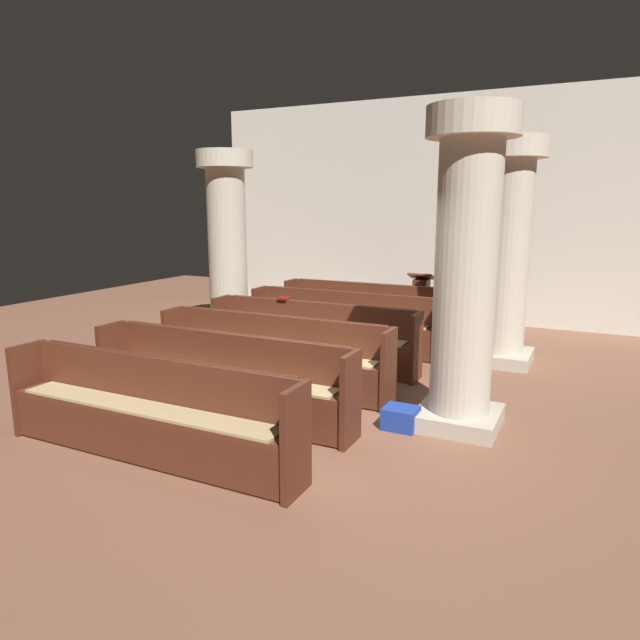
# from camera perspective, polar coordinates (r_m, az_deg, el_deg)

# --- Properties ---
(ground_plane) EXTENTS (19.20, 19.20, 0.00)m
(ground_plane) POSITION_cam_1_polar(r_m,az_deg,el_deg) (6.68, -1.84, -9.09)
(ground_plane) COLOR brown
(back_wall) EXTENTS (10.00, 0.16, 4.50)m
(back_wall) POSITION_cam_1_polar(r_m,az_deg,el_deg) (11.96, 12.03, 10.84)
(back_wall) COLOR silver
(back_wall) RESTS_ON ground
(pew_row_0) EXTENTS (3.24, 0.47, 0.95)m
(pew_row_0) POSITION_cam_1_polar(r_m,az_deg,el_deg) (10.29, 4.87, 1.21)
(pew_row_0) COLOR #562819
(pew_row_0) RESTS_ON ground
(pew_row_1) EXTENTS (3.24, 0.46, 0.95)m
(pew_row_1) POSITION_cam_1_polar(r_m,az_deg,el_deg) (9.26, 2.32, 0.07)
(pew_row_1) COLOR #562819
(pew_row_1) RESTS_ON ground
(pew_row_2) EXTENTS (3.24, 0.47, 0.95)m
(pew_row_2) POSITION_cam_1_polar(r_m,az_deg,el_deg) (8.25, -0.85, -1.35)
(pew_row_2) COLOR #562819
(pew_row_2) RESTS_ON ground
(pew_row_3) EXTENTS (3.24, 0.46, 0.95)m
(pew_row_3) POSITION_cam_1_polar(r_m,az_deg,el_deg) (7.28, -4.90, -3.15)
(pew_row_3) COLOR #562819
(pew_row_3) RESTS_ON ground
(pew_row_4) EXTENTS (3.24, 0.46, 0.95)m
(pew_row_4) POSITION_cam_1_polar(r_m,az_deg,el_deg) (6.37, -10.16, -5.46)
(pew_row_4) COLOR #562819
(pew_row_4) RESTS_ON ground
(pew_row_5) EXTENTS (3.24, 0.47, 0.95)m
(pew_row_5) POSITION_cam_1_polar(r_m,az_deg,el_deg) (5.54, -17.14, -8.42)
(pew_row_5) COLOR #562819
(pew_row_5) RESTS_ON ground
(pillar_aisle_side) EXTENTS (1.01, 1.01, 3.31)m
(pillar_aisle_side) POSITION_cam_1_polar(r_m,az_deg,el_deg) (8.76, 18.34, 6.87)
(pillar_aisle_side) COLOR #B6AD9A
(pillar_aisle_side) RESTS_ON ground
(pillar_far_side) EXTENTS (1.01, 1.01, 3.31)m
(pillar_far_side) POSITION_cam_1_polar(r_m,az_deg,el_deg) (10.47, -9.41, 7.98)
(pillar_far_side) COLOR #B6AD9A
(pillar_far_side) RESTS_ON ground
(pillar_aisle_rear) EXTENTS (0.93, 0.93, 3.31)m
(pillar_aisle_rear) POSITION_cam_1_polar(r_m,az_deg,el_deg) (5.99, 14.60, 5.16)
(pillar_aisle_rear) COLOR #B6AD9A
(pillar_aisle_rear) RESTS_ON ground
(lectern) EXTENTS (0.48, 0.45, 1.08)m
(lectern) POSITION_cam_1_polar(r_m,az_deg,el_deg) (11.09, 10.20, 1.53)
(lectern) COLOR #492215
(lectern) RESTS_ON ground
(hymn_book) EXTENTS (0.15, 0.20, 0.03)m
(hymn_book) POSITION_cam_1_polar(r_m,az_deg,el_deg) (8.59, -3.62, 2.22)
(hymn_book) COLOR maroon
(hymn_book) RESTS_ON pew_row_2
(kneeler_box_navy) EXTENTS (0.35, 0.31, 0.20)m
(kneeler_box_navy) POSITION_cam_1_polar(r_m,az_deg,el_deg) (9.33, 14.30, -2.76)
(kneeler_box_navy) COLOR navy
(kneeler_box_navy) RESTS_ON ground
(kneeler_box_blue) EXTENTS (0.36, 0.31, 0.23)m
(kneeler_box_blue) POSITION_cam_1_polar(r_m,az_deg,el_deg) (6.17, 8.20, -9.81)
(kneeler_box_blue) COLOR navy
(kneeler_box_blue) RESTS_ON ground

